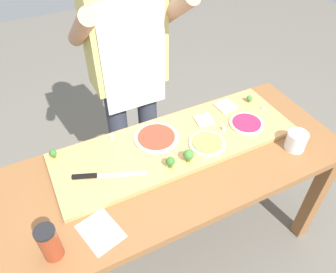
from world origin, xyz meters
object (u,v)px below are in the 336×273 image
object	(u,v)px
prep_table	(178,177)
pizza_whole_beet_magenta	(247,123)
cheese_crumble_a	(224,128)
broccoli_floret_front_left	(189,155)
broccoli_floret_back_left	(250,98)
recipe_note	(101,231)
sauce_jar	(49,243)
cheese_crumble_b	(112,137)
flour_cup	(296,142)
broccoli_floret_front_right	(53,153)
cheese_crumble_c	(263,108)
pizza_slice_near_right	(225,106)
broccoli_floret_front_mid	(170,162)
chefs_knife	(99,176)
pizza_whole_tomato_red	(156,137)
pizza_slice_far_left	(204,120)
pizza_whole_pesto_green	(207,143)
cook_center	(128,66)

from	to	relation	value
prep_table	pizza_whole_beet_magenta	world-z (taller)	pizza_whole_beet_magenta
prep_table	cheese_crumble_a	world-z (taller)	cheese_crumble_a
broccoli_floret_front_left	broccoli_floret_back_left	bearing A→B (deg)	24.53
pizza_whole_beet_magenta	recipe_note	world-z (taller)	pizza_whole_beet_magenta
sauce_jar	recipe_note	world-z (taller)	sauce_jar
broccoli_floret_front_left	cheese_crumble_b	bearing A→B (deg)	131.23
pizza_whole_beet_magenta	flour_cup	distance (m)	0.26
broccoli_floret_front_right	cheese_crumble_c	size ratio (longest dim) A/B	3.42
pizza_slice_near_right	broccoli_floret_front_mid	world-z (taller)	broccoli_floret_front_mid
pizza_whole_beet_magenta	broccoli_floret_front_right	size ratio (longest dim) A/B	3.95
chefs_knife	pizza_whole_beet_magenta	size ratio (longest dim) A/B	1.74
cheese_crumble_c	cheese_crumble_b	bearing A→B (deg)	169.50
pizza_whole_tomato_red	cheese_crumble_b	bearing A→B (deg)	152.54
cheese_crumble_b	broccoli_floret_front_right	bearing A→B (deg)	-179.31
broccoli_floret_front_mid	cheese_crumble_c	distance (m)	0.67
pizza_slice_far_left	broccoli_floret_back_left	xyz separation A→B (m)	(0.32, 0.03, 0.02)
cheese_crumble_a	cheese_crumble_c	distance (m)	0.29
pizza_slice_near_right	pizza_whole_pesto_green	bearing A→B (deg)	-140.01
broccoli_floret_front_mid	cook_center	world-z (taller)	cook_center
pizza_slice_far_left	cheese_crumble_c	xyz separation A→B (m)	(0.35, -0.06, 0.00)
broccoli_floret_front_mid	sauce_jar	world-z (taller)	sauce_jar
pizza_whole_beet_magenta	cook_center	world-z (taller)	cook_center
chefs_knife	broccoli_floret_front_right	world-z (taller)	broccoli_floret_front_right
pizza_whole_beet_magenta	pizza_slice_far_left	size ratio (longest dim) A/B	2.01
pizza_slice_far_left	cheese_crumble_a	xyz separation A→B (m)	(0.06, -0.11, 0.00)
prep_table	pizza_whole_pesto_green	world-z (taller)	pizza_whole_pesto_green
pizza_whole_beet_magenta	pizza_slice_far_left	xyz separation A→B (m)	(-0.19, 0.13, -0.00)
prep_table	broccoli_floret_front_left	bearing A→B (deg)	-44.83
broccoli_floret_front_right	cheese_crumble_c	xyz separation A→B (m)	(1.12, -0.15, -0.02)
pizza_slice_far_left	cheese_crumble_c	size ratio (longest dim) A/B	6.72
prep_table	broccoli_floret_front_left	distance (m)	0.18
cheese_crumble_b	sauce_jar	world-z (taller)	sauce_jar
broccoli_floret_front_mid	sauce_jar	size ratio (longest dim) A/B	0.36
chefs_knife	pizza_whole_pesto_green	distance (m)	0.54
prep_table	pizza_whole_tomato_red	bearing A→B (deg)	101.56
cheese_crumble_b	cheese_crumble_c	bearing A→B (deg)	-10.50
pizza_whole_tomato_red	broccoli_floret_front_mid	bearing A→B (deg)	-96.57
broccoli_floret_front_mid	cheese_crumble_b	size ratio (longest dim) A/B	3.57
pizza_whole_pesto_green	broccoli_floret_back_left	bearing A→B (deg)	25.59
broccoli_floret_front_right	cook_center	distance (m)	0.61
pizza_whole_beet_magenta	broccoli_floret_back_left	world-z (taller)	broccoli_floret_back_left
broccoli_floret_back_left	recipe_note	world-z (taller)	broccoli_floret_back_left
pizza_whole_beet_magenta	broccoli_floret_back_left	size ratio (longest dim) A/B	4.34
broccoli_floret_front_mid	flour_cup	distance (m)	0.63
broccoli_floret_front_mid	cheese_crumble_a	world-z (taller)	broccoli_floret_front_mid
pizza_slice_far_left	sauce_jar	distance (m)	0.96
cheese_crumble_b	flour_cup	world-z (taller)	flour_cup
cheese_crumble_c	sauce_jar	bearing A→B (deg)	-165.22
prep_table	pizza_whole_beet_magenta	distance (m)	0.46
broccoli_floret_front_right	cheese_crumble_c	distance (m)	1.13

